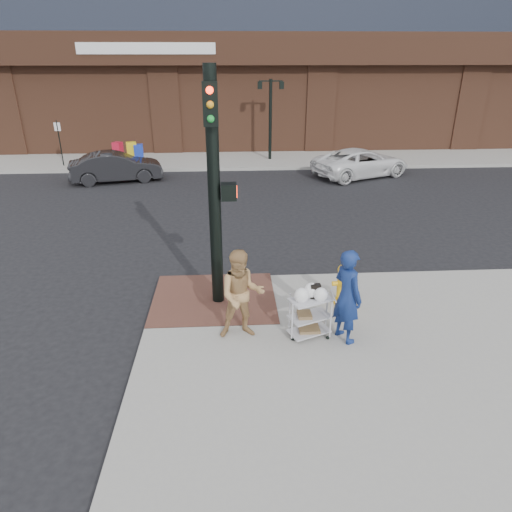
{
  "coord_description": "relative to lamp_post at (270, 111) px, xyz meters",
  "views": [
    {
      "loc": [
        -0.18,
        -8.34,
        5.3
      ],
      "look_at": [
        0.36,
        0.76,
        1.25
      ],
      "focal_mm": 32.0,
      "sensor_mm": 36.0,
      "label": 1
    }
  ],
  "objects": [
    {
      "name": "ground",
      "position": [
        -2.0,
        -16.0,
        -2.62
      ],
      "size": [
        220.0,
        220.0,
        0.0
      ],
      "primitive_type": "plane",
      "color": "black",
      "rests_on": "ground"
    },
    {
      "name": "sedan_dark",
      "position": [
        -7.24,
        -3.74,
        -1.96
      ],
      "size": [
        4.23,
        2.31,
        1.32
      ],
      "primitive_type": "imported",
      "rotation": [
        0.0,
        0.0,
        1.81
      ],
      "color": "black",
      "rests_on": "ground"
    },
    {
      "name": "utility_cart",
      "position": [
        -0.67,
        -16.72,
        -1.96
      ],
      "size": [
        0.91,
        0.71,
        1.11
      ],
      "color": "#B5B5BB",
      "rests_on": "sidewalk_near"
    },
    {
      "name": "sidewalk_far",
      "position": [
        10.5,
        16.0,
        -2.54
      ],
      "size": [
        65.0,
        36.0,
        0.15
      ],
      "primitive_type": "cube",
      "color": "gray",
      "rests_on": "ground"
    },
    {
      "name": "traffic_signal_pole",
      "position": [
        -2.48,
        -15.23,
        0.21
      ],
      "size": [
        0.61,
        0.51,
        5.0
      ],
      "color": "black",
      "rests_on": "sidewalk_near"
    },
    {
      "name": "newsbox_red",
      "position": [
        -7.87,
        -0.35,
        -1.96
      ],
      "size": [
        0.54,
        0.52,
        1.02
      ],
      "primitive_type": "cube",
      "rotation": [
        0.0,
        0.0,
        -0.37
      ],
      "color": "red",
      "rests_on": "sidewalk_far"
    },
    {
      "name": "fire_hydrant",
      "position": [
        0.25,
        -15.52,
        -1.98
      ],
      "size": [
        0.45,
        0.32,
        0.96
      ],
      "color": "yellow",
      "rests_on": "sidewalk_near"
    },
    {
      "name": "lamp_post",
      "position": [
        0.0,
        0.0,
        0.0
      ],
      "size": [
        1.32,
        0.22,
        4.0
      ],
      "color": "black",
      "rests_on": "sidewalk_far"
    },
    {
      "name": "woman_blue",
      "position": [
        0.0,
        -16.87,
        -1.52
      ],
      "size": [
        0.72,
        0.82,
        1.9
      ],
      "primitive_type": "imported",
      "rotation": [
        0.0,
        0.0,
        2.04
      ],
      "color": "navy",
      "rests_on": "sidewalk_near"
    },
    {
      "name": "brick_curb_ramp",
      "position": [
        -2.6,
        -15.1,
        -2.46
      ],
      "size": [
        2.8,
        2.4,
        0.01
      ],
      "primitive_type": "cube",
      "color": "brown",
      "rests_on": "sidewalk_near"
    },
    {
      "name": "parking_sign",
      "position": [
        -10.5,
        -1.0,
        -1.37
      ],
      "size": [
        0.05,
        0.05,
        2.2
      ],
      "primitive_type": "cylinder",
      "color": "black",
      "rests_on": "sidewalk_far"
    },
    {
      "name": "minivan_white",
      "position": [
        3.98,
        -3.45,
        -1.97
      ],
      "size": [
        5.12,
        3.83,
        1.29
      ],
      "primitive_type": "imported",
      "rotation": [
        0.0,
        0.0,
        1.98
      ],
      "color": "white",
      "rests_on": "ground"
    },
    {
      "name": "newsbox_blue",
      "position": [
        -6.68,
        -1.12,
        -1.95
      ],
      "size": [
        0.49,
        0.45,
        1.03
      ],
      "primitive_type": "cube",
      "rotation": [
        0.0,
        0.0,
        0.15
      ],
      "color": "#1B35B4",
      "rests_on": "sidewalk_far"
    },
    {
      "name": "newsbox_yellow",
      "position": [
        -7.02,
        -1.1,
        -1.9
      ],
      "size": [
        0.57,
        0.53,
        1.14
      ],
      "primitive_type": "cube",
      "rotation": [
        0.0,
        0.0,
        0.24
      ],
      "color": "yellow",
      "rests_on": "sidewalk_far"
    },
    {
      "name": "pedestrian_tan",
      "position": [
        -2.0,
        -16.64,
        -1.56
      ],
      "size": [
        0.92,
        0.74,
        1.83
      ],
      "primitive_type": "imported",
      "rotation": [
        0.0,
        0.0,
        0.06
      ],
      "color": "#AC8251",
      "rests_on": "sidewalk_near"
    }
  ]
}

